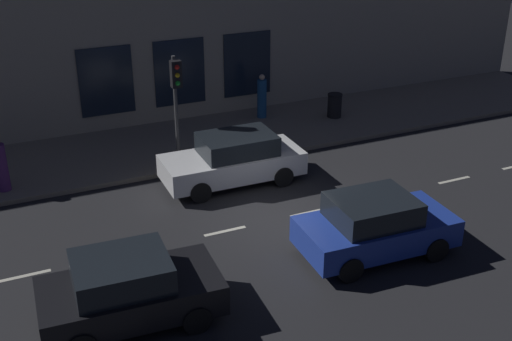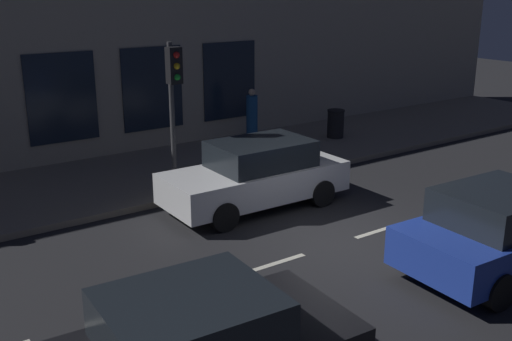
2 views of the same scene
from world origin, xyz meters
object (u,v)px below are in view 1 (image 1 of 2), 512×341
Objects in this scene: traffic_light at (176,89)px; parked_car_2 at (375,226)px; pedestrian_0 at (262,98)px; trash_bin at (335,105)px; pedestrian_1 at (1,167)px; parked_car_1 at (234,159)px; parked_car_0 at (128,290)px.

parked_car_2 is at bearing -157.20° from traffic_light.
trash_bin is (-1.13, -2.59, -0.33)m from pedestrian_0.
pedestrian_0 is 1.03× the size of pedestrian_1.
parked_car_1 is at bearing 65.48° from pedestrian_0.
traffic_light reaches higher than parked_car_1.
parked_car_1 is 1.09× the size of parked_car_2.
parked_car_0 is at bearing 130.87° from trash_bin.
parked_car_0 and parked_car_1 have the same top height.
parked_car_0 and parked_car_2 have the same top height.
pedestrian_1 is at bearing -129.25° from parked_car_2.
pedestrian_1 is at bearing -162.40° from parked_car_0.
parked_car_1 is at bearing 118.34° from pedestrian_1.
pedestrian_1 is (-2.59, 9.72, -0.03)m from pedestrian_0.
trash_bin is (1.94, -6.93, -2.13)m from traffic_light.
parked_car_1 is 5.53m from parked_car_2.
parked_car_0 is 0.90× the size of parked_car_1.
pedestrian_1 is (7.53, 1.93, 0.12)m from parked_car_0.
traffic_light is 0.90× the size of parked_car_2.
traffic_light is at bearing 38.32° from parked_car_1.
parked_car_2 is at bearing 155.39° from trash_bin.
parked_car_2 reaches higher than trash_bin.
pedestrian_0 reaches higher than trash_bin.
pedestrian_1 reaches higher than parked_car_0.
parked_car_2 is at bearing 94.61° from parked_car_0.
pedestrian_0 is (9.95, -1.46, 0.15)m from parked_car_2.
parked_car_0 is (-7.04, 3.44, -1.95)m from traffic_light.
traffic_light is at bearing 44.42° from pedestrian_0.
parked_car_2 is 10.06m from pedestrian_0.
pedestrian_0 is (4.67, -3.12, 0.15)m from parked_car_1.
parked_car_0 is 4.26× the size of trash_bin.
pedestrian_0 is at bearing 66.38° from trash_bin.
parked_car_0 is 2.36× the size of pedestrian_1.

